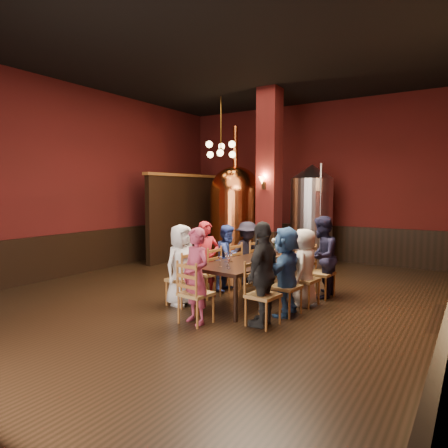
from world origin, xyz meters
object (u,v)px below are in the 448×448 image
Objects in this scene: person_1 at (206,259)px; person_2 at (228,258)px; dining_table at (254,264)px; person_0 at (181,265)px; copper_kettle at (235,212)px; rose_vase at (276,243)px; steel_vessel at (311,215)px.

person_1 is 1.09× the size of person_2.
dining_table is 1.74× the size of person_1.
person_0 is 1.33m from person_2.
person_2 is at bearing -61.44° from copper_kettle.
dining_table is at bearing -87.79° from rose_vase.
dining_table is 0.91m from person_1.
person_0 is 0.37× the size of copper_kettle.
person_2 reaches higher than rose_vase.
person_0 is (-0.95, -0.91, 0.02)m from dining_table.
steel_vessel reaches higher than person_0.
person_0 is 0.53× the size of steel_vessel.
steel_vessel is (-0.39, 3.98, 0.66)m from dining_table.
copper_kettle is (-1.60, 3.72, 0.67)m from person_1.
person_0 is 4.95m from steel_vessel.
rose_vase is at bearing 98.22° from dining_table.
person_2 is (0.14, 1.32, -0.05)m from person_0.
copper_kettle reaches higher than person_2.
person_2 is 0.49× the size of steel_vessel.
person_1 is 0.66m from person_2.
person_1 is 0.38× the size of copper_kettle.
person_1 reaches higher than person_2.
dining_table is 0.65× the size of copper_kettle.
dining_table is at bearing -38.66° from person_0.
copper_kettle is at bearing 134.61° from rose_vase.
dining_table is 1.31m from person_0.
steel_vessel is at bearing 101.56° from dining_table.
person_0 is at bearing 167.85° from person_2.
copper_kettle is (-1.53, 4.39, 0.68)m from person_0.
person_1 is at bearing 1.70° from person_0.
copper_kettle reaches higher than person_0.
person_0 is at bearing -70.78° from copper_kettle.
person_1 is 4.29m from steel_vessel.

